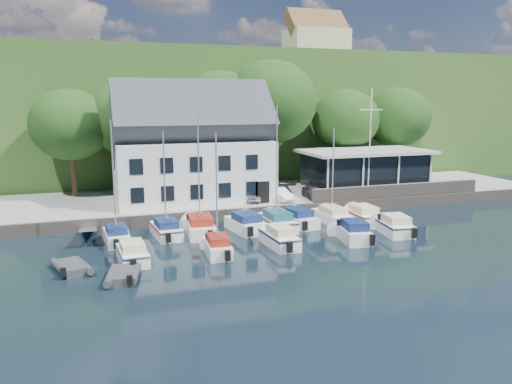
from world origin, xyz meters
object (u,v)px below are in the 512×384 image
at_px(boat_r1_2, 199,175).
at_px(car_silver, 250,195).
at_px(boat_r1_3, 246,222).
at_px(boat_r2_1, 217,193).
at_px(flagpole, 370,142).
at_px(boat_r1_7, 362,213).
at_px(harbor_building, 192,153).
at_px(car_dgrey, 313,192).
at_px(boat_r2_3, 353,230).
at_px(dinghy_0, 72,266).
at_px(boat_r1_4, 277,172).
at_px(boat_r1_0, 114,187).
at_px(boat_r1_5, 297,217).
at_px(boat_r2_0, 132,252).
at_px(boat_r1_6, 333,173).
at_px(boat_r2_2, 279,236).
at_px(boat_r2_4, 394,224).
at_px(club_pavilion, 365,170).
at_px(car_blue, 330,190).
at_px(dinghy_1, 123,274).
at_px(boat_r1_1, 165,181).
at_px(car_white, 279,194).

bearing_deg(boat_r1_2, car_silver, 51.22).
relative_size(boat_r1_3, boat_r2_1, 0.70).
xyz_separation_m(flagpole, boat_r1_7, (-4.01, -5.80, -5.46)).
xyz_separation_m(harbor_building, boat_r1_3, (2.28, -9.26, -4.59)).
bearing_deg(harbor_building, car_dgrey, -16.82).
bearing_deg(boat_r2_3, dinghy_0, -168.38).
bearing_deg(boat_r1_4, boat_r1_2, 175.47).
bearing_deg(boat_r1_0, boat_r1_5, -1.56).
bearing_deg(boat_r1_3, boat_r1_5, -3.73).
relative_size(car_dgrey, boat_r2_3, 0.68).
distance_m(boat_r1_7, boat_r2_0, 20.06).
bearing_deg(car_silver, flagpole, -2.51).
relative_size(boat_r1_6, dinghy_0, 2.70).
relative_size(flagpole, boat_r2_3, 1.88).
xyz_separation_m(boat_r2_2, boat_r2_3, (5.65, -0.36, 0.01)).
bearing_deg(boat_r2_4, dinghy_0, -167.79).
xyz_separation_m(club_pavilion, boat_r2_1, (-19.31, -13.90, 1.12)).
height_order(boat_r1_3, dinghy_0, boat_r1_3).
bearing_deg(boat_r1_3, harbor_building, 95.23).
distance_m(club_pavilion, car_blue, 5.79).
xyz_separation_m(boat_r1_0, boat_r1_4, (12.40, 0.14, 0.48)).
relative_size(boat_r1_3, dinghy_1, 1.86).
distance_m(boat_r2_2, dinghy_0, 13.82).
distance_m(boat_r1_1, boat_r1_4, 8.76).
distance_m(club_pavilion, car_white, 11.01).
bearing_deg(boat_r2_3, car_dgrey, 90.15).
xyz_separation_m(flagpole, boat_r2_2, (-13.33, -10.41, -5.41)).
distance_m(car_white, boat_r1_7, 8.05).
relative_size(harbor_building, boat_r2_4, 2.59).
bearing_deg(boat_r1_7, boat_r1_2, 179.44).
height_order(boat_r1_0, dinghy_0, boat_r1_0).
distance_m(flagpole, boat_r1_5, 12.40).
xyz_separation_m(boat_r2_0, dinghy_1, (-0.80, -3.08, -0.32)).
xyz_separation_m(boat_r1_0, dinghy_0, (-2.91, -5.41, -3.78)).
xyz_separation_m(boat_r1_1, boat_r2_2, (7.22, -5.03, -3.53)).
bearing_deg(boat_r1_6, car_white, 112.57).
height_order(boat_r2_1, boat_r2_4, boat_r2_1).
height_order(boat_r1_4, boat_r1_6, boat_r1_4).
bearing_deg(car_dgrey, boat_r2_4, -72.73).
distance_m(boat_r1_0, boat_r2_2, 12.24).
bearing_deg(dinghy_1, car_silver, 59.96).
bearing_deg(dinghy_1, boat_r1_6, 36.12).
height_order(club_pavilion, car_white, club_pavilion).
xyz_separation_m(boat_r1_5, boat_r2_0, (-13.69, -5.32, -0.05)).
relative_size(harbor_building, dinghy_0, 4.64).
xyz_separation_m(boat_r2_1, boat_r2_4, (14.24, 0.80, -3.41)).
bearing_deg(flagpole, boat_r1_3, -158.22).
relative_size(boat_r1_1, boat_r1_6, 1.03).
bearing_deg(boat_r1_3, boat_r1_7, -8.94).
distance_m(boat_r1_2, dinghy_1, 11.20).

